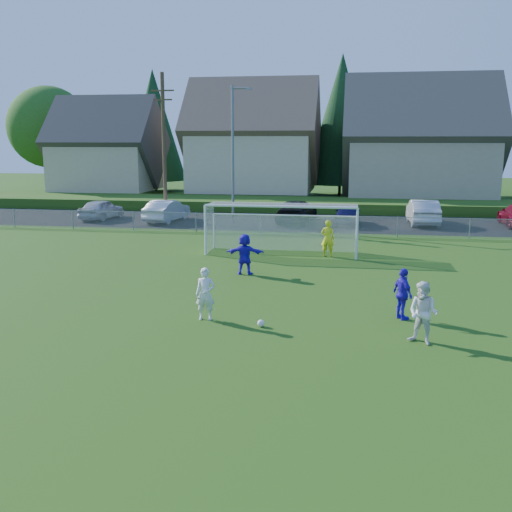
% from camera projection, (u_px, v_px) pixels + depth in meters
% --- Properties ---
extents(ground, '(160.00, 160.00, 0.00)m').
position_uv_depth(ground, '(202.00, 377.00, 14.29)').
color(ground, '#193D0C').
rests_on(ground, ground).
extents(asphalt_lot, '(60.00, 60.00, 0.00)m').
position_uv_depth(asphalt_lot, '(302.00, 222.00, 40.92)').
color(asphalt_lot, black).
rests_on(asphalt_lot, ground).
extents(grass_embankment, '(70.00, 6.00, 0.80)m').
position_uv_depth(grass_embankment, '(310.00, 205.00, 48.11)').
color(grass_embankment, '#1E420F').
rests_on(grass_embankment, ground).
extents(soccer_ball, '(0.22, 0.22, 0.22)m').
position_uv_depth(soccer_ball, '(261.00, 323.00, 18.08)').
color(soccer_ball, white).
rests_on(soccer_ball, ground).
extents(player_white_a, '(0.63, 0.44, 1.66)m').
position_uv_depth(player_white_a, '(205.00, 294.00, 18.67)').
color(player_white_a, white).
rests_on(player_white_a, ground).
extents(player_white_b, '(1.07, 1.01, 1.76)m').
position_uv_depth(player_white_b, '(423.00, 313.00, 16.44)').
color(player_white_b, white).
rests_on(player_white_b, ground).
extents(player_blue_a, '(0.80, 1.03, 1.64)m').
position_uv_depth(player_blue_a, '(403.00, 294.00, 18.71)').
color(player_blue_a, '#2C15C7').
rests_on(player_blue_a, ground).
extents(player_blue_b, '(1.61, 0.57, 1.72)m').
position_uv_depth(player_blue_b, '(245.00, 254.00, 25.01)').
color(player_blue_b, '#2C15C7').
rests_on(player_blue_b, ground).
extents(goalkeeper, '(0.68, 0.47, 1.78)m').
position_uv_depth(goalkeeper, '(328.00, 238.00, 28.77)').
color(goalkeeper, yellow).
rests_on(goalkeeper, ground).
extents(car_a, '(2.13, 4.34, 1.42)m').
position_uv_depth(car_a, '(101.00, 209.00, 42.32)').
color(car_a, '#B6B9BF').
rests_on(car_a, ground).
extents(car_b, '(2.14, 4.72, 1.50)m').
position_uv_depth(car_b, '(167.00, 211.00, 41.07)').
color(car_b, silver).
rests_on(car_b, ground).
extents(car_d, '(2.64, 5.42, 1.52)m').
position_uv_depth(car_d, '(297.00, 212.00, 40.45)').
color(car_d, black).
rests_on(car_d, ground).
extents(car_e, '(1.68, 4.07, 1.38)m').
position_uv_depth(car_e, '(347.00, 214.00, 39.59)').
color(car_e, '#151448').
rests_on(car_e, ground).
extents(car_f, '(1.83, 5.03, 1.65)m').
position_uv_depth(car_f, '(423.00, 212.00, 39.76)').
color(car_f, silver).
rests_on(car_f, ground).
extents(soccer_goal, '(7.42, 1.90, 2.50)m').
position_uv_depth(soccer_goal, '(282.00, 221.00, 29.52)').
color(soccer_goal, white).
rests_on(soccer_goal, ground).
extents(chainlink_fence, '(52.06, 0.06, 1.20)m').
position_uv_depth(chainlink_fence, '(294.00, 224.00, 35.48)').
color(chainlink_fence, gray).
rests_on(chainlink_fence, ground).
extents(streetlight, '(1.38, 0.18, 9.00)m').
position_uv_depth(streetlight, '(233.00, 151.00, 39.25)').
color(streetlight, slate).
rests_on(streetlight, ground).
extents(utility_pole, '(1.60, 0.26, 10.00)m').
position_uv_depth(utility_pole, '(164.00, 146.00, 40.96)').
color(utility_pole, '#473321').
rests_on(utility_pole, ground).
extents(houses_row, '(53.90, 11.45, 13.27)m').
position_uv_depth(houses_row, '(340.00, 119.00, 53.70)').
color(houses_row, tan).
rests_on(houses_row, ground).
extents(tree_row, '(65.98, 12.36, 13.80)m').
position_uv_depth(tree_row, '(332.00, 126.00, 60.00)').
color(tree_row, '#382616').
rests_on(tree_row, ground).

